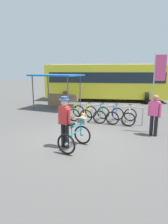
# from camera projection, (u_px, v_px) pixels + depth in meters

# --- Properties ---
(ground_plane) EXTENTS (80.00, 80.00, 0.00)m
(ground_plane) POSITION_uv_depth(u_px,v_px,m) (77.00, 140.00, 7.34)
(ground_plane) COLOR #514F4C
(bike_rack_rail) EXTENTS (3.91, 0.11, 0.88)m
(bike_rack_rail) POSITION_uv_depth(u_px,v_px,m) (103.00, 109.00, 9.74)
(bike_rack_rail) COLOR #99999E
(bike_rack_rail) RESTS_ON ground
(racked_bike_lime) EXTENTS (0.80, 1.16, 0.97)m
(racked_bike_lime) POSITION_uv_depth(u_px,v_px,m) (76.00, 112.00, 10.46)
(racked_bike_lime) COLOR black
(racked_bike_lime) RESTS_ON ground
(racked_bike_yellow) EXTENTS (0.74, 1.16, 0.98)m
(racked_bike_yellow) POSITION_uv_depth(u_px,v_px,m) (89.00, 113.00, 10.23)
(racked_bike_yellow) COLOR black
(racked_bike_yellow) RESTS_ON ground
(racked_bike_teal) EXTENTS (0.75, 1.16, 0.97)m
(racked_bike_teal) POSITION_uv_depth(u_px,v_px,m) (101.00, 114.00, 10.00)
(racked_bike_teal) COLOR black
(racked_bike_teal) RESTS_ON ground
(racked_bike_blue) EXTENTS (0.72, 1.15, 0.98)m
(racked_bike_blue) POSITION_uv_depth(u_px,v_px,m) (115.00, 115.00, 9.77)
(racked_bike_blue) COLOR black
(racked_bike_blue) RESTS_ON ground
(racked_bike_white) EXTENTS (0.71, 1.12, 0.97)m
(racked_bike_white) POSITION_uv_depth(u_px,v_px,m) (129.00, 116.00, 9.54)
(racked_bike_white) COLOR black
(racked_bike_white) RESTS_ON ground
(featured_bicycle) EXTENTS (0.80, 1.24, 1.09)m
(featured_bicycle) POSITION_uv_depth(u_px,v_px,m) (77.00, 134.00, 6.53)
(featured_bicycle) COLOR black
(featured_bicycle) RESTS_ON ground
(person_with_featured_bike) EXTENTS (0.51, 0.32, 1.72)m
(person_with_featured_bike) POSITION_uv_depth(u_px,v_px,m) (65.00, 120.00, 6.45)
(person_with_featured_bike) COLOR black
(person_with_featured_bike) RESTS_ON ground
(pedestrian_with_backpack) EXTENTS (0.50, 0.42, 1.64)m
(pedestrian_with_backpack) POSITION_uv_depth(u_px,v_px,m) (155.00, 113.00, 7.66)
(pedestrian_with_backpack) COLOR black
(pedestrian_with_backpack) RESTS_ON ground
(bus_distant) EXTENTS (10.30, 4.79, 3.08)m
(bus_distant) POSITION_uv_depth(u_px,v_px,m) (106.00, 80.00, 16.71)
(bus_distant) COLOR yellow
(bus_distant) RESTS_ON ground
(market_stall) EXTENTS (3.20, 2.44, 2.30)m
(market_stall) POSITION_uv_depth(u_px,v_px,m) (60.00, 88.00, 13.45)
(market_stall) COLOR #4C4C51
(market_stall) RESTS_ON ground
(banner_flag) EXTENTS (0.45, 0.05, 3.20)m
(banner_flag) POSITION_uv_depth(u_px,v_px,m) (157.00, 79.00, 7.79)
(banner_flag) COLOR #B2B2B7
(banner_flag) RESTS_ON ground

